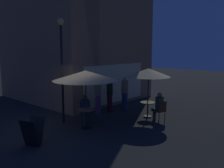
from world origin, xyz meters
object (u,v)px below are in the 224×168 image
at_px(cafe_table_1, 86,115).
at_px(patio_umbrella_0, 148,73).
at_px(patron_standing_3, 110,95).
at_px(patron_seated_1, 85,107).
at_px(patio_umbrella_1, 86,76).
at_px(patron_standing_4, 98,97).
at_px(cafe_table_0, 148,107).
at_px(cafe_chair_0, 161,109).
at_px(menu_sandwich_board, 33,132).
at_px(patron_standing_2, 125,93).
at_px(cafe_chair_1, 85,110).
at_px(patron_seated_0, 159,105).
at_px(street_lamp_near_corner, 62,56).

xyz_separation_m(cafe_table_1, patio_umbrella_0, (2.95, -0.98, 1.54)).
bearing_deg(patron_standing_3, patron_seated_1, 26.67).
xyz_separation_m(patio_umbrella_1, patron_standing_4, (1.73, 1.06, -1.23)).
xyz_separation_m(cafe_table_0, cafe_chair_0, (-0.22, -0.82, 0.05)).
bearing_deg(patron_seated_1, cafe_table_0, 97.41).
relative_size(menu_sandwich_board, patron_standing_2, 0.52).
distance_m(cafe_table_0, cafe_chair_1, 2.92).
distance_m(cafe_chair_1, patron_seated_0, 3.22).
distance_m(street_lamp_near_corner, patron_standing_3, 3.38).
xyz_separation_m(patio_umbrella_1, patron_standing_3, (2.53, 1.03, -1.26)).
distance_m(patio_umbrella_0, patron_standing_3, 2.39).
height_order(cafe_table_0, patron_standing_3, patron_standing_3).
distance_m(cafe_table_0, patron_seated_1, 2.94).
relative_size(menu_sandwich_board, patio_umbrella_1, 0.36).
height_order(patron_standing_2, patron_standing_3, patron_standing_2).
xyz_separation_m(cafe_table_1, cafe_chair_0, (2.73, -1.79, 0.03)).
xyz_separation_m(patron_standing_3, patron_standing_4, (-0.80, 0.03, 0.03)).
height_order(menu_sandwich_board, cafe_chair_1, menu_sandwich_board).
bearing_deg(cafe_chair_0, menu_sandwich_board, 86.05).
bearing_deg(cafe_table_1, cafe_chair_1, 50.94).
relative_size(cafe_chair_1, patron_standing_3, 0.54).
bearing_deg(patron_seated_0, patio_umbrella_0, -0.00).
relative_size(cafe_table_1, patron_standing_2, 0.44).
bearing_deg(cafe_chair_1, menu_sandwich_board, -37.49).
distance_m(street_lamp_near_corner, cafe_table_1, 2.66).
xyz_separation_m(patron_seated_1, patron_standing_4, (1.27, 0.50, 0.20)).
distance_m(patron_standing_2, patron_standing_4, 1.60).
xyz_separation_m(street_lamp_near_corner, menu_sandwich_board, (-2.19, -1.29, -2.39)).
xyz_separation_m(patio_umbrella_0, patron_standing_3, (-0.42, 2.01, -1.22)).
bearing_deg(patron_standing_4, cafe_table_1, -142.10).
bearing_deg(patron_seated_1, cafe_chair_1, 180.00).
bearing_deg(patio_umbrella_1, patron_standing_2, 11.33).
distance_m(cafe_chair_0, patron_seated_0, 0.22).
relative_size(cafe_table_0, cafe_chair_1, 0.79).
bearing_deg(cafe_chair_1, patron_seated_1, -0.00).
relative_size(cafe_chair_0, patron_standing_2, 0.53).
xyz_separation_m(patron_seated_0, patron_standing_3, (-0.23, 2.69, 0.13)).
bearing_deg(cafe_chair_1, cafe_table_1, 0.00).
bearing_deg(menu_sandwich_board, cafe_chair_1, -9.71).
relative_size(street_lamp_near_corner, patron_standing_3, 2.59).
relative_size(cafe_chair_0, patron_standing_4, 0.53).
height_order(cafe_table_1, cafe_chair_1, cafe_chair_1).
relative_size(cafe_table_1, patron_standing_4, 0.44).
xyz_separation_m(cafe_table_1, patron_seated_0, (2.76, -1.66, 0.19)).
height_order(patio_umbrella_0, patron_seated_0, patio_umbrella_0).
bearing_deg(patron_standing_3, patron_standing_2, 167.09).
relative_size(patron_standing_2, patron_standing_3, 1.04).
height_order(patio_umbrella_1, patron_seated_1, patio_umbrella_1).
bearing_deg(patio_umbrella_1, cafe_chair_0, -33.36).
bearing_deg(cafe_table_0, patron_standing_3, 101.75).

